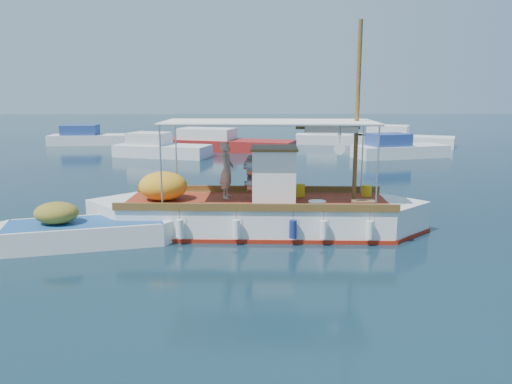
{
  "coord_description": "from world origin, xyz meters",
  "views": [
    {
      "loc": [
        -0.61,
        -14.87,
        4.37
      ],
      "look_at": [
        -0.59,
        0.0,
        1.33
      ],
      "focal_mm": 35.0,
      "sensor_mm": 36.0,
      "label": 1
    }
  ],
  "objects": [
    {
      "name": "ground",
      "position": [
        0.0,
        0.0,
        0.0
      ],
      "size": [
        160.0,
        160.0,
        0.0
      ],
      "primitive_type": "plane",
      "color": "black",
      "rests_on": "ground"
    },
    {
      "name": "bg_boat_far_n",
      "position": [
        5.68,
        26.4,
        0.49
      ],
      "size": [
        6.37,
        2.83,
        1.8
      ],
      "rotation": [
        0.0,
        0.0,
        -0.14
      ],
      "color": "silver",
      "rests_on": "ground"
    },
    {
      "name": "bg_boat_nw",
      "position": [
        -7.0,
        18.39,
        0.49
      ],
      "size": [
        6.66,
        3.99,
        1.8
      ],
      "rotation": [
        0.0,
        0.0,
        -0.27
      ],
      "color": "silver",
      "rests_on": "ground"
    },
    {
      "name": "bg_boat_e",
      "position": [
        11.01,
        25.25,
        0.49
      ],
      "size": [
        8.17,
        5.4,
        1.8
      ],
      "rotation": [
        0.0,
        0.0,
        -0.4
      ],
      "color": "silver",
      "rests_on": "ground"
    },
    {
      "name": "fishing_caique",
      "position": [
        -0.64,
        0.37,
        0.58
      ],
      "size": [
        10.83,
        3.26,
        6.61
      ],
      "rotation": [
        0.0,
        0.0,
        -0.03
      ],
      "color": "white",
      "rests_on": "ground"
    },
    {
      "name": "dinghy",
      "position": [
        -5.57,
        -1.0,
        0.31
      ],
      "size": [
        5.82,
        2.74,
        1.47
      ],
      "rotation": [
        0.0,
        0.0,
        0.26
      ],
      "color": "white",
      "rests_on": "ground"
    },
    {
      "name": "bg_boat_far_w",
      "position": [
        -14.13,
        26.14,
        0.49
      ],
      "size": [
        7.13,
        2.91,
        1.8
      ],
      "rotation": [
        0.0,
        0.0,
        0.09
      ],
      "color": "silver",
      "rests_on": "ground"
    },
    {
      "name": "bg_boat_n",
      "position": [
        -3.1,
        22.06,
        0.49
      ],
      "size": [
        10.44,
        5.52,
        1.8
      ],
      "rotation": [
        0.0,
        0.0,
        -0.29
      ],
      "color": "maroon",
      "rests_on": "ground"
    },
    {
      "name": "bg_boat_ne",
      "position": [
        8.82,
        17.97,
        0.49
      ],
      "size": [
        6.59,
        3.88,
        1.8
      ],
      "rotation": [
        0.0,
        0.0,
        0.29
      ],
      "color": "silver",
      "rests_on": "ground"
    }
  ]
}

